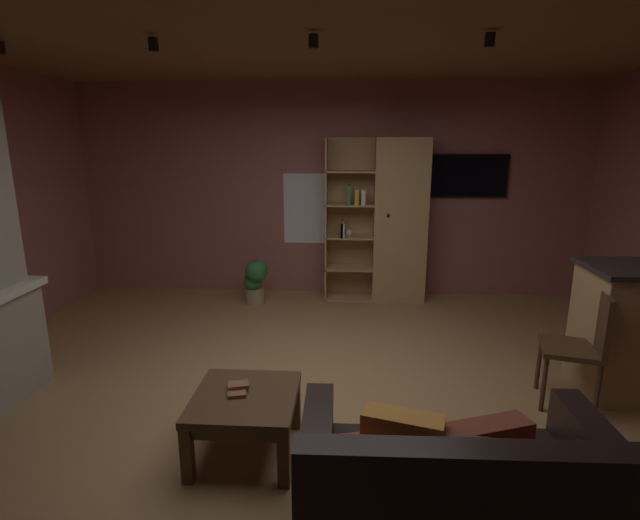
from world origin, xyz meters
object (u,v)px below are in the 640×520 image
object	(u,v)px
dining_chair	(583,342)
wall_mounted_tv	(469,176)
leather_couch	(456,503)
coffee_table	(245,406)
potted_floor_plant	(255,280)
bookshelf_cabinet	(393,221)
table_book_0	(237,394)
table_book_1	(238,385)

from	to	relation	value
dining_chair	wall_mounted_tv	size ratio (longest dim) A/B	0.95
leather_couch	coffee_table	size ratio (longest dim) A/B	2.21
coffee_table	potted_floor_plant	xyz separation A→B (m)	(-0.52, 2.98, -0.03)
bookshelf_cabinet	table_book_0	size ratio (longest dim) A/B	17.56
potted_floor_plant	dining_chair	bearing A→B (deg)	-37.08
table_book_0	bookshelf_cabinet	bearing A→B (deg)	69.28
bookshelf_cabinet	dining_chair	world-z (taller)	bookshelf_cabinet
table_book_0	potted_floor_plant	world-z (taller)	potted_floor_plant
table_book_0	leather_couch	bearing A→B (deg)	-31.16
leather_couch	potted_floor_plant	xyz separation A→B (m)	(-1.70, 3.73, -0.00)
table_book_0	potted_floor_plant	bearing A→B (deg)	98.93
coffee_table	table_book_0	distance (m)	0.11
table_book_0	table_book_1	distance (m)	0.08
coffee_table	wall_mounted_tv	xyz separation A→B (m)	(2.16, 3.50, 1.24)
leather_couch	coffee_table	distance (m)	1.41
potted_floor_plant	table_book_1	bearing A→B (deg)	-80.97
table_book_1	coffee_table	bearing A→B (deg)	-49.27
leather_couch	potted_floor_plant	size ratio (longest dim) A/B	2.67
coffee_table	dining_chair	distance (m)	2.56
table_book_1	wall_mounted_tv	xyz separation A→B (m)	(2.21, 3.44, 1.12)
coffee_table	table_book_1	xyz separation A→B (m)	(-0.05, 0.06, 0.12)
table_book_0	wall_mounted_tv	bearing A→B (deg)	57.92
bookshelf_cabinet	coffee_table	distance (m)	3.57
dining_chair	wall_mounted_tv	world-z (taller)	wall_mounted_tv
coffee_table	dining_chair	bearing A→B (deg)	17.01
table_book_1	wall_mounted_tv	world-z (taller)	wall_mounted_tv
table_book_1	dining_chair	bearing A→B (deg)	15.35
coffee_table	table_book_1	world-z (taller)	table_book_1
leather_couch	table_book_1	size ratio (longest dim) A/B	11.51
coffee_table	table_book_0	bearing A→B (deg)	-168.83
leather_couch	table_book_1	distance (m)	1.49
potted_floor_plant	coffee_table	bearing A→B (deg)	-80.16
bookshelf_cabinet	potted_floor_plant	bearing A→B (deg)	-169.63
bookshelf_cabinet	wall_mounted_tv	bearing A→B (deg)	12.47
table_book_1	dining_chair	distance (m)	2.58
dining_chair	wall_mounted_tv	bearing A→B (deg)	95.86
bookshelf_cabinet	table_book_1	world-z (taller)	bookshelf_cabinet
leather_couch	coffee_table	xyz separation A→B (m)	(-1.19, 0.76, 0.03)
table_book_0	wall_mounted_tv	size ratio (longest dim) A/B	0.12
table_book_1	table_book_0	bearing A→B (deg)	-85.02
bookshelf_cabinet	potted_floor_plant	world-z (taller)	bookshelf_cabinet
table_book_0	dining_chair	bearing A→B (deg)	16.90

